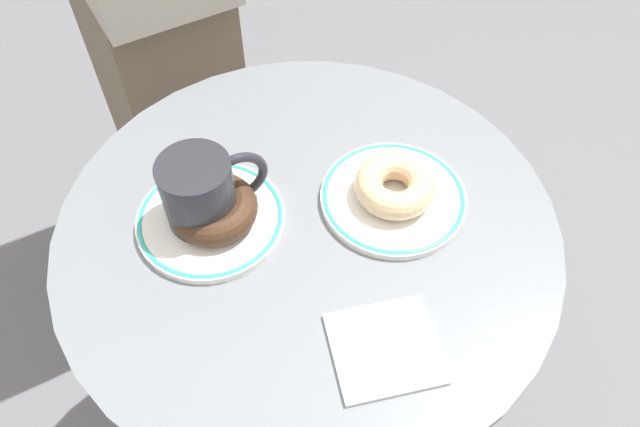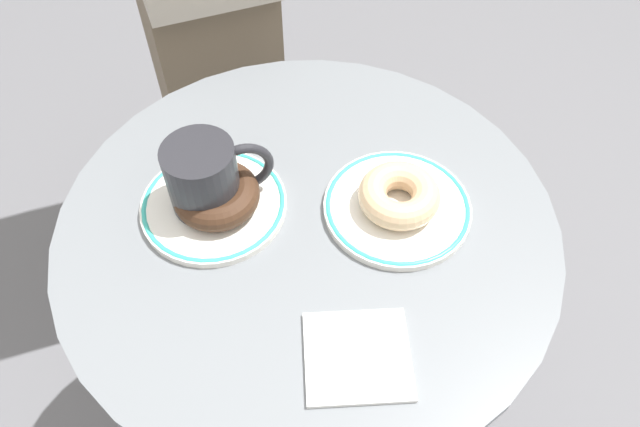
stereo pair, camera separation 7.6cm
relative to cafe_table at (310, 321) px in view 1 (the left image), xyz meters
The scene contains 8 objects.
ground_plane 0.52m from the cafe_table, ahead, with size 7.00×7.00×0.02m, color slate.
cafe_table is the anchor object (origin of this frame).
plate_left 0.31m from the cafe_table, 162.45° to the left, with size 0.19×0.19×0.01m.
plate_right 0.30m from the cafe_table, ahead, with size 0.19×0.19×0.01m.
donut_chocolate 0.32m from the cafe_table, 163.19° to the left, with size 0.11×0.11×0.04m, color #422819.
donut_glazed 0.33m from the cafe_table, ahead, with size 0.10×0.10×0.04m, color #E0B789.
paper_napkin 0.34m from the cafe_table, 81.04° to the right, with size 0.12×0.11×0.01m, color white.
coffee_mug 0.35m from the cafe_table, 160.80° to the left, with size 0.14×0.09×0.10m.
Camera 1 is at (-0.12, -0.45, 1.40)m, focal length 33.92 mm.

